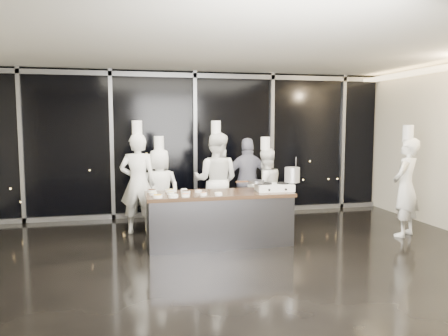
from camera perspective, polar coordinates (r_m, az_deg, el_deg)
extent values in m
plane|color=black|center=(6.74, 1.06, -11.99)|extent=(9.00, 9.00, 0.00)
cube|color=beige|center=(9.85, -3.89, 3.19)|extent=(9.00, 0.02, 3.20)
cube|color=beige|center=(3.17, 16.72, -2.98)|extent=(9.00, 0.02, 3.20)
cube|color=silver|center=(6.50, 1.11, 15.91)|extent=(9.00, 7.00, 0.02)
cube|color=black|center=(9.79, -3.83, 3.17)|extent=(8.90, 0.04, 3.18)
cube|color=gray|center=(9.78, -3.84, 11.97)|extent=(8.90, 0.08, 0.10)
cube|color=gray|center=(9.94, -3.72, -5.80)|extent=(8.90, 0.08, 0.10)
cube|color=gray|center=(9.83, -25.00, 2.64)|extent=(0.08, 0.08, 3.20)
cube|color=gray|center=(9.62, -14.44, 2.95)|extent=(0.08, 0.08, 3.20)
cube|color=gray|center=(9.74, -3.78, 3.16)|extent=(0.08, 0.08, 3.20)
cube|color=gray|center=(10.19, 6.28, 3.26)|extent=(0.08, 0.08, 3.20)
cube|color=gray|center=(10.91, 15.25, 3.27)|extent=(0.08, 0.08, 3.20)
cube|color=#3B3B40|center=(7.47, -0.63, -6.84)|extent=(2.40, 0.80, 0.84)
cube|color=#462C1D|center=(7.38, -0.63, -3.44)|extent=(2.46, 0.86, 0.06)
cube|color=white|center=(7.60, 6.59, -2.52)|extent=(0.65, 0.43, 0.12)
cylinder|color=black|center=(7.55, 5.47, -2.03)|extent=(0.23, 0.23, 0.02)
cylinder|color=black|center=(7.63, 7.72, -1.97)|extent=(0.23, 0.23, 0.02)
cylinder|color=black|center=(7.37, 5.93, -2.86)|extent=(0.04, 0.02, 0.04)
cylinder|color=black|center=(7.45, 8.09, -2.79)|extent=(0.04, 0.02, 0.04)
cylinder|color=gray|center=(7.51, 4.19, -1.79)|extent=(0.31, 0.31, 0.05)
cube|color=#4C2B14|center=(7.46, 2.32, -1.77)|extent=(0.21, 0.04, 0.02)
cylinder|color=#BABABD|center=(7.66, 8.90, -0.89)|extent=(0.28, 0.28, 0.26)
cylinder|color=white|center=(6.94, -8.69, -3.67)|extent=(0.16, 0.16, 0.04)
cylinder|color=gold|center=(6.94, -8.69, -3.54)|extent=(0.13, 0.13, 0.01)
cylinder|color=white|center=(7.21, -9.25, -3.32)|extent=(0.14, 0.14, 0.04)
cylinder|color=#EFECA8|center=(7.21, -9.26, -3.19)|extent=(0.11, 0.11, 0.01)
cylinder|color=white|center=(7.48, -9.43, -2.98)|extent=(0.16, 0.16, 0.04)
cylinder|color=black|center=(7.48, -9.43, -2.86)|extent=(0.13, 0.13, 0.01)
cylinder|color=white|center=(6.94, -6.65, -3.65)|extent=(0.16, 0.16, 0.04)
cylinder|color=silver|center=(6.94, -6.65, -3.51)|extent=(0.13, 0.13, 0.01)
cylinder|color=white|center=(7.21, -6.99, -3.29)|extent=(0.12, 0.12, 0.04)
cylinder|color=tan|center=(7.21, -6.99, -3.16)|extent=(0.10, 0.10, 0.01)
cylinder|color=white|center=(7.48, -7.12, -2.96)|extent=(0.15, 0.15, 0.04)
cylinder|color=tan|center=(7.47, -7.12, -2.83)|extent=(0.12, 0.12, 0.01)
cylinder|color=white|center=(6.99, -5.04, -3.55)|extent=(0.13, 0.13, 0.04)
cylinder|color=#E1855C|center=(6.99, -5.04, -3.42)|extent=(0.11, 0.11, 0.01)
cylinder|color=white|center=(7.29, -5.03, -3.17)|extent=(0.15, 0.15, 0.04)
cylinder|color=black|center=(7.28, -5.03, -3.04)|extent=(0.12, 0.12, 0.01)
cylinder|color=white|center=(7.49, -5.25, -2.92)|extent=(0.11, 0.11, 0.04)
cylinder|color=white|center=(7.48, -5.25, -2.80)|extent=(0.09, 0.09, 0.01)
cylinder|color=white|center=(7.09, -2.71, -3.41)|extent=(0.11, 0.11, 0.04)
cylinder|color=tan|center=(7.08, -2.71, -3.28)|extent=(0.09, 0.09, 0.01)
cylinder|color=white|center=(7.38, -3.38, -3.04)|extent=(0.12, 0.12, 0.04)
cylinder|color=#A3755D|center=(7.37, -3.38, -2.92)|extent=(0.10, 0.10, 0.01)
cylinder|color=white|center=(7.10, -0.73, -3.39)|extent=(0.13, 0.13, 0.04)
cylinder|color=#F0E5BE|center=(7.09, -0.73, -3.26)|extent=(0.10, 0.10, 0.01)
cylinder|color=white|center=(7.49, -6.44, -2.49)|extent=(0.06, 0.06, 0.16)
cone|color=white|center=(7.47, -6.45, -1.69)|extent=(0.05, 0.05, 0.05)
imported|color=white|center=(8.29, -11.15, -2.02)|extent=(0.77, 0.59, 1.88)
cylinder|color=white|center=(8.21, -11.30, 5.19)|extent=(0.23, 0.23, 0.26)
imported|color=white|center=(8.45, -8.41, -2.82)|extent=(0.83, 0.59, 1.59)
cylinder|color=white|center=(8.36, -8.50, 3.26)|extent=(0.21, 0.21, 0.26)
imported|color=white|center=(8.57, -1.05, -1.65)|extent=(1.12, 1.02, 1.88)
cylinder|color=white|center=(8.49, -1.06, 5.32)|extent=(0.25, 0.25, 0.26)
imported|color=black|center=(8.84, 3.18, -1.78)|extent=(1.08, 0.56, 1.77)
imported|color=white|center=(8.67, 5.39, -2.64)|extent=(0.86, 0.73, 1.57)
cylinder|color=white|center=(8.58, 5.44, 3.21)|extent=(0.22, 0.22, 0.26)
imported|color=white|center=(8.61, 22.64, -2.34)|extent=(0.79, 0.73, 1.80)
cylinder|color=white|center=(8.53, 22.91, 4.32)|extent=(0.26, 0.26, 0.26)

